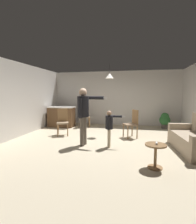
# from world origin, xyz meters

# --- Properties ---
(ground) EXTENTS (7.68, 7.68, 0.00)m
(ground) POSITION_xyz_m (0.00, 0.00, 0.00)
(ground) COLOR beige
(wall_back) EXTENTS (6.40, 0.10, 2.70)m
(wall_back) POSITION_xyz_m (0.00, 3.20, 1.35)
(wall_back) COLOR silver
(wall_back) RESTS_ON ground
(wall_left) EXTENTS (0.10, 6.40, 2.70)m
(wall_left) POSITION_xyz_m (-3.20, 0.00, 1.35)
(wall_left) COLOR silver
(wall_left) RESTS_ON ground
(couch_floral) EXTENTS (1.01, 1.87, 1.00)m
(couch_floral) POSITION_xyz_m (2.59, -0.50, 0.33)
(couch_floral) COLOR tan
(couch_floral) RESTS_ON ground
(kitchen_counter) EXTENTS (1.26, 0.66, 0.95)m
(kitchen_counter) POSITION_xyz_m (-2.45, 2.07, 0.48)
(kitchen_counter) COLOR brown
(kitchen_counter) RESTS_ON ground
(side_table_by_couch) EXTENTS (0.44, 0.44, 0.52)m
(side_table_by_couch) POSITION_xyz_m (1.38, -1.80, 0.33)
(side_table_by_couch) COLOR olive
(side_table_by_couch) RESTS_ON ground
(person_adult) EXTENTS (0.87, 0.50, 1.73)m
(person_adult) POSITION_xyz_m (-0.55, -0.56, 1.07)
(person_adult) COLOR #60564C
(person_adult) RESTS_ON ground
(person_child) EXTENTS (0.56, 0.32, 1.08)m
(person_child) POSITION_xyz_m (0.24, -0.59, 0.67)
(person_child) COLOR tan
(person_child) RESTS_ON ground
(dining_chair_by_counter) EXTENTS (0.57, 0.57, 1.00)m
(dining_chair_by_counter) POSITION_xyz_m (0.88, 0.67, 0.55)
(dining_chair_by_counter) COLOR olive
(dining_chair_by_counter) RESTS_ON ground
(dining_chair_near_wall) EXTENTS (0.54, 0.54, 1.00)m
(dining_chair_near_wall) POSITION_xyz_m (-1.36, 2.16, 0.55)
(dining_chair_near_wall) COLOR olive
(dining_chair_near_wall) RESTS_ON ground
(dining_chair_centre_back) EXTENTS (0.55, 0.55, 1.00)m
(dining_chair_centre_back) POSITION_xyz_m (-1.71, 0.53, 0.55)
(dining_chair_centre_back) COLOR olive
(dining_chair_centre_back) RESTS_ON ground
(potted_plant_corner) EXTENTS (0.47, 0.47, 0.72)m
(potted_plant_corner) POSITION_xyz_m (2.32, 2.58, 0.40)
(potted_plant_corner) COLOR #4C4742
(potted_plant_corner) RESTS_ON ground
(spare_remote_on_table) EXTENTS (0.05, 0.13, 0.04)m
(spare_remote_on_table) POSITION_xyz_m (1.40, -1.79, 0.54)
(spare_remote_on_table) COLOR white
(spare_remote_on_table) RESTS_ON side_table_by_couch
(ceiling_light_pendant) EXTENTS (0.32, 0.32, 0.55)m
(ceiling_light_pendant) POSITION_xyz_m (-0.00, 1.10, 2.25)
(ceiling_light_pendant) COLOR silver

